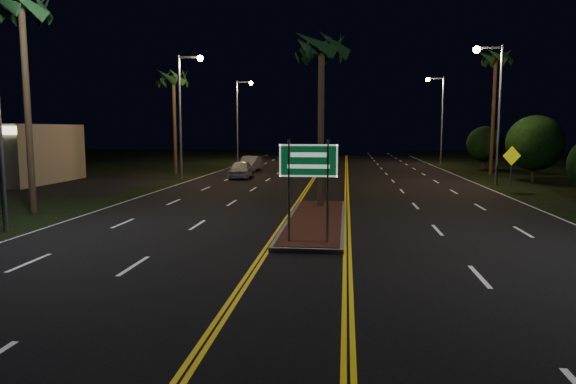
# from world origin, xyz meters

# --- Properties ---
(ground) EXTENTS (120.00, 120.00, 0.00)m
(ground) POSITION_xyz_m (0.00, 0.00, 0.00)
(ground) COLOR black
(ground) RESTS_ON ground
(median_island) EXTENTS (2.25, 10.25, 0.17)m
(median_island) POSITION_xyz_m (0.00, 7.00, 0.08)
(median_island) COLOR gray
(median_island) RESTS_ON ground
(highway_sign) EXTENTS (1.80, 0.08, 3.20)m
(highway_sign) POSITION_xyz_m (0.00, 2.80, 2.40)
(highway_sign) COLOR gray
(highway_sign) RESTS_ON ground
(streetlight_left_near) EXTENTS (1.91, 0.44, 9.00)m
(streetlight_left_near) POSITION_xyz_m (-10.61, 4.00, 5.66)
(streetlight_left_near) COLOR gray
(streetlight_left_near) RESTS_ON ground
(streetlight_left_mid) EXTENTS (1.91, 0.44, 9.00)m
(streetlight_left_mid) POSITION_xyz_m (-10.61, 24.00, 5.66)
(streetlight_left_mid) COLOR gray
(streetlight_left_mid) RESTS_ON ground
(streetlight_left_far) EXTENTS (1.91, 0.44, 9.00)m
(streetlight_left_far) POSITION_xyz_m (-10.61, 44.00, 5.66)
(streetlight_left_far) COLOR gray
(streetlight_left_far) RESTS_ON ground
(streetlight_right_mid) EXTENTS (1.91, 0.44, 9.00)m
(streetlight_right_mid) POSITION_xyz_m (10.61, 22.00, 5.66)
(streetlight_right_mid) COLOR gray
(streetlight_right_mid) RESTS_ON ground
(streetlight_right_far) EXTENTS (1.91, 0.44, 9.00)m
(streetlight_right_far) POSITION_xyz_m (10.61, 42.00, 5.66)
(streetlight_right_far) COLOR gray
(streetlight_right_far) RESTS_ON ground
(palm_median) EXTENTS (2.40, 2.40, 8.30)m
(palm_median) POSITION_xyz_m (0.00, 10.50, 7.28)
(palm_median) COLOR #382819
(palm_median) RESTS_ON ground
(palm_left_near) EXTENTS (2.40, 2.40, 9.80)m
(palm_left_near) POSITION_xyz_m (-12.50, 8.00, 8.68)
(palm_left_near) COLOR #382819
(palm_left_near) RESTS_ON ground
(palm_left_far) EXTENTS (2.40, 2.40, 8.80)m
(palm_left_far) POSITION_xyz_m (-12.80, 28.00, 7.75)
(palm_left_far) COLOR #382819
(palm_left_far) RESTS_ON ground
(palm_right_far) EXTENTS (2.40, 2.40, 10.30)m
(palm_right_far) POSITION_xyz_m (12.80, 30.00, 9.14)
(palm_right_far) COLOR #382819
(palm_right_far) RESTS_ON ground
(shrub_mid) EXTENTS (3.78, 3.78, 4.62)m
(shrub_mid) POSITION_xyz_m (14.00, 24.00, 2.73)
(shrub_mid) COLOR #382819
(shrub_mid) RESTS_ON ground
(shrub_far) EXTENTS (3.24, 3.24, 3.96)m
(shrub_far) POSITION_xyz_m (13.80, 36.00, 2.34)
(shrub_far) COLOR #382819
(shrub_far) RESTS_ON ground
(car_near) EXTENTS (2.32, 4.78, 1.55)m
(car_near) POSITION_xyz_m (-6.73, 25.02, 0.77)
(car_near) COLOR #BABAC1
(car_near) RESTS_ON ground
(car_far) EXTENTS (2.23, 4.66, 1.52)m
(car_far) POSITION_xyz_m (-7.30, 31.91, 0.76)
(car_far) COLOR #B2B4BC
(car_far) RESTS_ON ground
(warning_sign) EXTENTS (1.10, 0.31, 2.68)m
(warning_sign) POSITION_xyz_m (10.80, 18.38, 1.76)
(warning_sign) COLOR gray
(warning_sign) RESTS_ON ground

